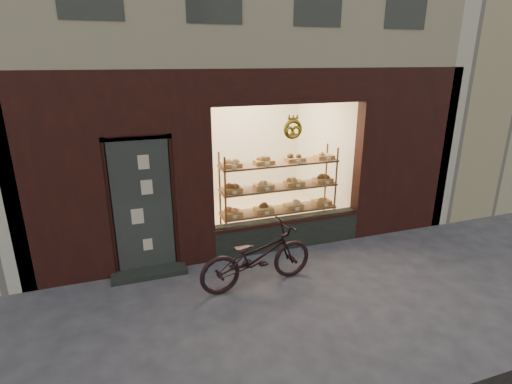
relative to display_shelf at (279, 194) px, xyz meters
name	(u,v)px	position (x,y,z in m)	size (l,w,h in m)	color
ground	(320,320)	(-0.45, -2.55, -0.86)	(90.00, 90.00, 0.00)	#35343B
display_shelf	(279,194)	(0.00, 0.00, 0.00)	(2.20, 0.45, 1.70)	brown
bicycle	(257,256)	(-0.95, -1.46, -0.39)	(0.62, 1.78, 0.93)	black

